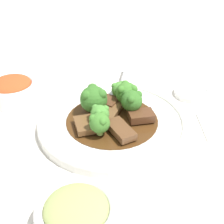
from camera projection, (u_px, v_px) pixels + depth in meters
name	position (u px, v px, depth m)	size (l,w,h in m)	color
ground_plane	(112.00, 126.00, 0.63)	(4.00, 4.00, 0.00)	silver
main_plate	(112.00, 122.00, 0.62)	(0.29, 0.29, 0.02)	white
beef_strip_0	(111.00, 113.00, 0.62)	(0.08, 0.06, 0.01)	brown
beef_strip_1	(85.00, 125.00, 0.59)	(0.06, 0.04, 0.01)	brown
beef_strip_2	(141.00, 116.00, 0.61)	(0.03, 0.05, 0.02)	#56331E
beef_strip_3	(103.00, 101.00, 0.66)	(0.07, 0.08, 0.01)	#56331E
beef_strip_4	(121.00, 130.00, 0.57)	(0.07, 0.05, 0.01)	brown
broccoli_floret_0	(127.00, 93.00, 0.64)	(0.05, 0.05, 0.05)	#7FA84C
broccoli_floret_1	(100.00, 114.00, 0.58)	(0.04, 0.04, 0.04)	#8EB756
broccoli_floret_2	(100.00, 123.00, 0.56)	(0.04, 0.04, 0.04)	#7FA84C
broccoli_floret_3	(94.00, 99.00, 0.62)	(0.05, 0.05, 0.06)	#8EB756
broccoli_floret_4	(132.00, 100.00, 0.62)	(0.04, 0.04, 0.05)	#8EB756
broccoli_floret_5	(119.00, 89.00, 0.66)	(0.03, 0.03, 0.04)	#8EB756
serving_spoon	(118.00, 93.00, 0.68)	(0.20, 0.09, 0.01)	#B7B7BC
side_bowl_kimchi	(12.00, 89.00, 0.70)	(0.11, 0.11, 0.05)	white
side_bowl_appetizer	(77.00, 215.00, 0.42)	(0.11, 0.11, 0.05)	white
sauce_dish	(192.00, 93.00, 0.72)	(0.08, 0.08, 0.01)	white
paper_napkin	(222.00, 126.00, 0.62)	(0.10, 0.09, 0.01)	silver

